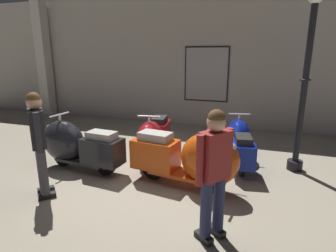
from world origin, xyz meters
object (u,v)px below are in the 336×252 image
(scooter_3, at_px, (239,142))
(scooter_0, at_px, (75,145))
(visitor_0, at_px, (38,138))
(visitor_1, at_px, (214,167))
(lamppost, at_px, (306,78))
(scooter_2, at_px, (192,158))
(scooter_1, at_px, (153,138))

(scooter_3, bearing_deg, scooter_0, 103.51)
(visitor_0, distance_m, visitor_1, 2.64)
(scooter_0, distance_m, visitor_1, 3.11)
(scooter_0, relative_size, lamppost, 0.55)
(scooter_3, xyz_separation_m, visitor_0, (-2.74, -2.34, 0.50))
(scooter_0, height_order, scooter_2, scooter_2)
(scooter_1, xyz_separation_m, scooter_3, (1.70, 0.37, -0.02))
(scooter_3, height_order, visitor_0, visitor_0)
(visitor_0, bearing_deg, visitor_1, -50.13)
(lamppost, height_order, visitor_1, lamppost)
(scooter_0, bearing_deg, visitor_0, 105.06)
(lamppost, bearing_deg, visitor_0, -148.50)
(scooter_1, bearing_deg, scooter_2, 39.98)
(scooter_0, distance_m, lamppost, 4.36)
(scooter_0, distance_m, scooter_3, 3.20)
(scooter_1, distance_m, scooter_2, 1.44)
(scooter_2, distance_m, visitor_0, 2.36)
(scooter_1, bearing_deg, scooter_0, -60.21)
(visitor_0, bearing_deg, lamppost, -14.47)
(scooter_2, bearing_deg, scooter_1, 145.42)
(lamppost, xyz_separation_m, visitor_0, (-3.79, -2.32, -0.80))
(scooter_1, xyz_separation_m, visitor_1, (1.60, -2.16, 0.46))
(lamppost, xyz_separation_m, visitor_1, (-1.15, -2.52, -0.82))
(visitor_0, relative_size, visitor_1, 1.03)
(scooter_3, bearing_deg, scooter_2, 144.08)
(visitor_1, bearing_deg, scooter_1, -18.33)
(scooter_2, bearing_deg, scooter_0, -173.21)
(scooter_2, height_order, visitor_0, visitor_0)
(scooter_0, xyz_separation_m, scooter_1, (1.22, 0.93, -0.02))
(scooter_3, bearing_deg, lamppost, -101.26)
(scooter_0, bearing_deg, scooter_3, -150.95)
(scooter_0, xyz_separation_m, lamppost, (3.97, 1.28, 1.26))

